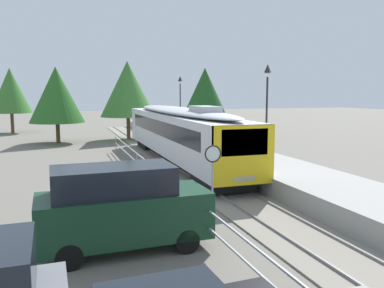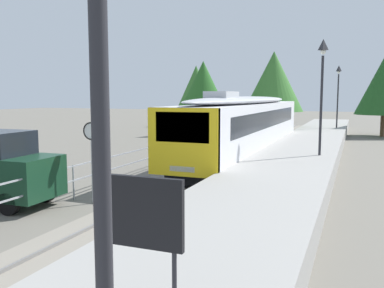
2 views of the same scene
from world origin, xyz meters
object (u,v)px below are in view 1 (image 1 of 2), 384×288
object	(u,v)px
parked_van_dark_green	(122,207)
platform_lamp_mid_platform	(267,92)
commuter_train	(180,131)
speed_limit_sign	(213,165)
platform_lamp_far_end	(180,92)

from	to	relation	value
parked_van_dark_green	platform_lamp_mid_platform	bearing A→B (deg)	44.15
platform_lamp_mid_platform	commuter_train	bearing A→B (deg)	142.26
platform_lamp_mid_platform	parked_van_dark_green	size ratio (longest dim) A/B	1.08
parked_van_dark_green	speed_limit_sign	bearing A→B (deg)	21.41
commuter_train	platform_lamp_far_end	size ratio (longest dim) A/B	3.62
platform_lamp_far_end	speed_limit_sign	bearing A→B (deg)	-104.32
platform_lamp_far_end	parked_van_dark_green	world-z (taller)	platform_lamp_far_end
commuter_train	platform_lamp_far_end	world-z (taller)	platform_lamp_far_end
parked_van_dark_green	commuter_train	bearing A→B (deg)	66.74
commuter_train	parked_van_dark_green	world-z (taller)	commuter_train
platform_lamp_mid_platform	platform_lamp_far_end	distance (m)	17.99
speed_limit_sign	platform_lamp_mid_platform	bearing A→B (deg)	51.48
platform_lamp_far_end	platform_lamp_mid_platform	bearing A→B (deg)	-90.00
speed_limit_sign	parked_van_dark_green	bearing A→B (deg)	-158.59
platform_lamp_mid_platform	parked_van_dark_green	bearing A→B (deg)	-135.85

